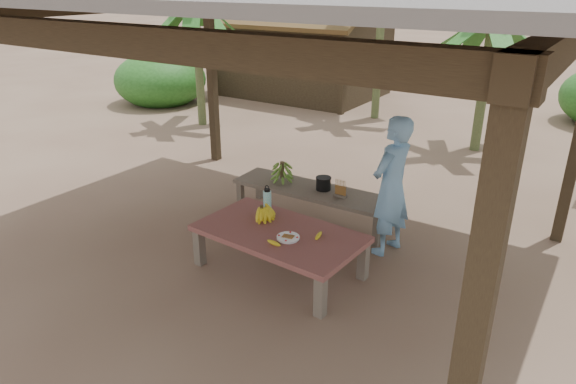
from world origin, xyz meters
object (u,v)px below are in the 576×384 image
Objects in this scene: water_flask at (267,201)px; ripe_banana_bunch at (262,211)px; cooking_pot at (323,184)px; woman at (391,186)px; work_table at (279,236)px; bench at (312,192)px; plate at (288,238)px.

ripe_banana_bunch is at bearing -76.15° from water_flask.
ripe_banana_bunch is 1.26m from cooking_pot.
ripe_banana_bunch is 0.18× the size of woman.
water_flask is (-0.38, 0.32, 0.21)m from work_table.
bench is 0.20m from cooking_pot.
plate is 1.24× the size of cooking_pot.
cooking_pot is at bearing -94.54° from woman.
water_flask reaches higher than work_table.
water_flask reaches higher than cooking_pot.
bench is 1.29m from woman.
water_flask reaches higher than plate.
work_table is at bearing -23.29° from ripe_banana_bunch.
ripe_banana_bunch is 0.19m from water_flask.
water_flask is 1.76× the size of cooking_pot.
ripe_banana_bunch is 1.51m from woman.
bench is at bearing 90.13° from water_flask.
ripe_banana_bunch is at bearing -94.13° from cooking_pot.
bench is at bearing 92.14° from ripe_banana_bunch.
woman is (1.15, 0.95, 0.24)m from ripe_banana_bunch.
woman is at bearing -15.72° from cooking_pot.
water_flask is at bearing -91.25° from bench.
plate is 0.72m from water_flask.
plate is 0.15× the size of woman.
water_flask reaches higher than bench.
work_table is 0.54m from water_flask.
cooking_pot reaches higher than work_table.
water_flask reaches higher than ripe_banana_bunch.
work_table is at bearing -75.39° from bench.
plate is at bearing -16.01° from woman.
water_flask is (-0.57, 0.42, 0.13)m from plate.
water_flask is 1.09m from cooking_pot.
woman reaches higher than bench.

